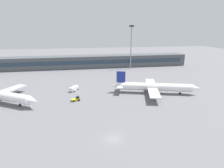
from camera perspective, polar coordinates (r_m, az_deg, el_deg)
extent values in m
plane|color=slate|center=(86.70, -4.14, -2.10)|extent=(400.00, 400.00, 0.00)
cube|color=#4C5156|center=(138.86, -6.48, 7.13)|extent=(147.46, 12.00, 9.00)
cube|color=#263847|center=(132.84, -6.32, 6.87)|extent=(140.09, 0.16, 2.80)
cylinder|color=white|center=(84.33, 13.30, -0.90)|extent=(33.20, 12.62, 3.54)
cone|color=white|center=(88.57, 25.16, -1.24)|extent=(4.67, 4.30, 3.36)
cone|color=white|center=(83.96, 0.91, -0.50)|extent=(4.08, 3.35, 2.48)
cube|color=navy|center=(82.54, 2.87, 2.30)|extent=(4.03, 1.45, 5.12)
cube|color=silver|center=(83.72, 2.64, -0.44)|extent=(5.07, 9.67, 0.22)
cube|color=silver|center=(84.30, 12.66, -1.06)|extent=(11.98, 28.08, 0.47)
cylinder|color=gray|center=(79.49, 13.01, -3.22)|extent=(3.38, 2.61, 1.86)
cylinder|color=gray|center=(89.98, 12.25, -0.74)|extent=(3.38, 2.61, 1.86)
cylinder|color=black|center=(87.42, 20.84, -2.75)|extent=(1.00, 0.61, 0.93)
cylinder|color=black|center=(82.68, 12.09, -3.10)|extent=(1.00, 0.61, 0.93)
cylinder|color=black|center=(87.21, 11.79, -1.99)|extent=(1.00, 0.61, 0.93)
cone|color=white|center=(72.28, -23.88, -4.98)|extent=(5.21, 5.01, 3.46)
cylinder|color=gray|center=(90.62, -30.33, -2.63)|extent=(3.62, 3.20, 1.92)
cylinder|color=black|center=(77.97, -27.27, -5.98)|extent=(1.02, 0.81, 0.96)
cylinder|color=black|center=(89.84, -32.19, -3.81)|extent=(1.02, 0.81, 0.96)
cube|color=yellow|center=(75.78, -11.51, -4.82)|extent=(3.89, 2.61, 0.60)
cube|color=black|center=(75.79, -10.89, -4.25)|extent=(1.50, 1.69, 0.90)
cylinder|color=black|center=(75.53, -10.45, -5.07)|extent=(0.74, 0.47, 0.70)
cylinder|color=black|center=(76.91, -10.83, -4.68)|extent=(0.74, 0.47, 0.70)
cylinder|color=black|center=(74.89, -12.19, -5.38)|extent=(0.74, 0.47, 0.70)
cylinder|color=black|center=(76.28, -12.54, -4.98)|extent=(0.74, 0.47, 0.70)
cube|color=white|center=(87.74, -12.02, -1.43)|extent=(4.39, 5.49, 1.90)
cube|color=#1E2633|center=(86.02, -12.77, -1.51)|extent=(1.71, 1.12, 0.70)
cylinder|color=black|center=(87.21, -13.16, -2.15)|extent=(0.63, 0.80, 0.76)
cylinder|color=black|center=(86.11, -12.04, -2.32)|extent=(0.63, 0.80, 0.76)
cylinder|color=black|center=(89.86, -11.95, -1.49)|extent=(0.63, 0.80, 0.76)
cylinder|color=black|center=(88.79, -10.85, -1.65)|extent=(0.63, 0.80, 0.76)
cylinder|color=gray|center=(133.02, 6.06, 11.22)|extent=(0.70, 0.70, 29.77)
cube|color=#333338|center=(132.31, 6.28, 17.90)|extent=(3.20, 0.80, 1.20)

